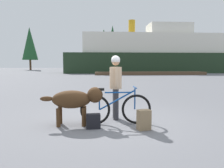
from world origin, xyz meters
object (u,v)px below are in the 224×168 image
(dog, at_px, (76,100))
(backpack, at_px, (144,120))
(ferry_boat, at_px, (152,54))
(handbag_pannier, at_px, (93,121))
(bicycle, at_px, (115,108))
(person_cyclist, at_px, (116,81))

(dog, relative_size, backpack, 3.31)
(ferry_boat, bearing_deg, dog, -107.42)
(dog, xyz_separation_m, ferry_boat, (10.25, 32.67, 2.49))
(backpack, relative_size, handbag_pannier, 1.34)
(bicycle, height_order, dog, dog)
(handbag_pannier, bearing_deg, dog, 142.13)
(backpack, distance_m, handbag_pannier, 1.15)
(handbag_pannier, bearing_deg, bicycle, 31.18)
(bicycle, bearing_deg, handbag_pannier, -148.82)
(backpack, bearing_deg, bicycle, 139.67)
(bicycle, relative_size, handbag_pannier, 5.17)
(dog, bearing_deg, person_cyclist, 27.75)
(person_cyclist, bearing_deg, ferry_boat, 73.96)
(dog, relative_size, ferry_boat, 0.05)
(bicycle, relative_size, backpack, 3.86)
(bicycle, relative_size, person_cyclist, 1.03)
(person_cyclist, distance_m, handbag_pannier, 1.35)
(bicycle, height_order, handbag_pannier, bicycle)
(dog, distance_m, backpack, 1.69)
(ferry_boat, bearing_deg, handbag_pannier, -106.59)
(ferry_boat, bearing_deg, backpack, -104.68)
(dog, relative_size, handbag_pannier, 4.44)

